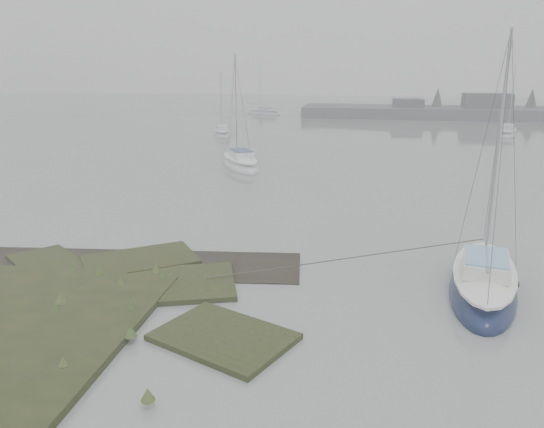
{
  "coord_description": "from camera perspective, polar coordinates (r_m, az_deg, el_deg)",
  "views": [
    {
      "loc": [
        3.89,
        -12.92,
        7.22
      ],
      "look_at": [
        0.79,
        5.67,
        1.8
      ],
      "focal_mm": 35.0,
      "sensor_mm": 36.0,
      "label": 1
    }
  ],
  "objects": [
    {
      "name": "sailboat_main",
      "position": [
        18.6,
        21.76,
        -7.1
      ],
      "size": [
        3.19,
        6.55,
        8.86
      ],
      "rotation": [
        0.0,
        0.0,
        -0.19
      ],
      "color": "#0F1738",
      "rests_on": "ground"
    },
    {
      "name": "sailboat_far_a",
      "position": [
        54.68,
        -5.36,
        8.61
      ],
      "size": [
        3.01,
        5.07,
        6.8
      ],
      "rotation": [
        0.0,
        0.0,
        0.32
      ],
      "color": "#AFB3B9",
      "rests_on": "ground"
    },
    {
      "name": "sailboat_far_c",
      "position": [
        76.85,
        -0.85,
        10.82
      ],
      "size": [
        5.48,
        3.63,
        7.38
      ],
      "rotation": [
        0.0,
        0.0,
        1.17
      ],
      "color": "#9FA3A9",
      "rests_on": "ground"
    },
    {
      "name": "sailboat_far_b",
      "position": [
        59.36,
        23.98,
        7.92
      ],
      "size": [
        3.16,
        5.57,
        7.47
      ],
      "rotation": [
        0.0,
        0.0,
        -0.29
      ],
      "color": "silver",
      "rests_on": "ground"
    },
    {
      "name": "sailboat_white",
      "position": [
        37.75,
        -3.45,
        5.39
      ],
      "size": [
        4.61,
        6.13,
        8.38
      ],
      "rotation": [
        0.0,
        0.0,
        0.51
      ],
      "color": "silver",
      "rests_on": "ground"
    },
    {
      "name": "ground",
      "position": [
        43.7,
        4.23,
        6.49
      ],
      "size": [
        160.0,
        160.0,
        0.0
      ],
      "primitive_type": "plane",
      "color": "slate",
      "rests_on": "ground"
    },
    {
      "name": "far_shoreline",
      "position": [
        78.52,
        26.82,
        9.7
      ],
      "size": [
        60.0,
        8.0,
        4.15
      ],
      "color": "#4C4F51",
      "rests_on": "ground"
    }
  ]
}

